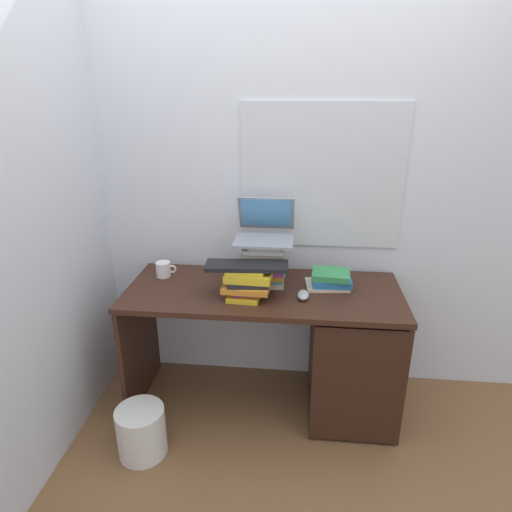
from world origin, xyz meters
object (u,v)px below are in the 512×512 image
(book_stack_tall, at_px, (263,263))
(mug, at_px, (164,269))
(book_stack_keyboard_riser, at_px, (247,283))
(keyboard, at_px, (247,266))
(laptop, at_px, (265,229))
(book_stack_side, at_px, (330,280))
(wastebasket, at_px, (141,431))
(desk, at_px, (331,349))
(computer_mouse, at_px, (303,295))

(book_stack_tall, bearing_deg, mug, 176.62)
(book_stack_keyboard_riser, height_order, keyboard, keyboard)
(laptop, xyz_separation_m, keyboard, (-0.07, -0.24, -0.12))
(book_stack_side, bearing_deg, wastebasket, -151.39)
(laptop, bearing_deg, desk, -24.45)
(laptop, xyz_separation_m, mug, (-0.58, -0.03, -0.25))
(book_stack_tall, relative_size, computer_mouse, 2.47)
(mug, bearing_deg, book_stack_tall, -3.38)
(desk, distance_m, keyboard, 0.68)
(laptop, height_order, wastebasket, laptop)
(book_stack_keyboard_riser, height_order, mug, book_stack_keyboard_riser)
(wastebasket, bearing_deg, keyboard, 35.91)
(wastebasket, bearing_deg, book_stack_keyboard_riser, 35.42)
(desk, distance_m, book_stack_side, 0.39)
(desk, bearing_deg, wastebasket, -156.05)
(book_stack_keyboard_riser, bearing_deg, laptop, 73.90)
(book_stack_side, height_order, mug, book_stack_side)
(book_stack_side, height_order, keyboard, keyboard)
(keyboard, bearing_deg, book_stack_keyboard_riser, -71.21)
(desk, height_order, wastebasket, desk)
(keyboard, bearing_deg, computer_mouse, -2.97)
(book_stack_tall, relative_size, book_stack_side, 1.03)
(book_stack_side, distance_m, mug, 0.94)
(desk, relative_size, mug, 12.50)
(laptop, bearing_deg, keyboard, -106.88)
(keyboard, xyz_separation_m, computer_mouse, (0.29, 0.00, -0.15))
(book_stack_keyboard_riser, bearing_deg, wastebasket, -144.58)
(desk, relative_size, book_stack_tall, 5.75)
(desk, bearing_deg, book_stack_side, 103.31)
(computer_mouse, relative_size, mug, 0.88)
(desk, bearing_deg, book_stack_keyboard_riser, -171.56)
(book_stack_keyboard_riser, relative_size, wastebasket, 0.97)
(mug, xyz_separation_m, wastebasket, (0.01, -0.57, -0.65))
(desk, bearing_deg, laptop, 155.55)
(book_stack_tall, distance_m, wastebasket, 1.06)
(keyboard, height_order, wastebasket, keyboard)
(book_stack_tall, xyz_separation_m, mug, (-0.58, 0.03, -0.07))
(book_stack_tall, relative_size, wastebasket, 0.98)
(desk, xyz_separation_m, book_stack_tall, (-0.38, 0.11, 0.45))
(keyboard, relative_size, wastebasket, 1.61)
(desk, height_order, book_stack_side, book_stack_side)
(book_stack_tall, height_order, book_stack_side, book_stack_tall)
(mug, bearing_deg, book_stack_keyboard_riser, -22.33)
(keyboard, bearing_deg, wastebasket, -147.55)
(laptop, height_order, mug, laptop)
(book_stack_side, bearing_deg, book_stack_tall, 176.61)
(computer_mouse, distance_m, mug, 0.82)
(keyboard, bearing_deg, book_stack_tall, 63.83)
(desk, xyz_separation_m, computer_mouse, (-0.16, -0.06, 0.35))
(computer_mouse, bearing_deg, laptop, 133.06)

